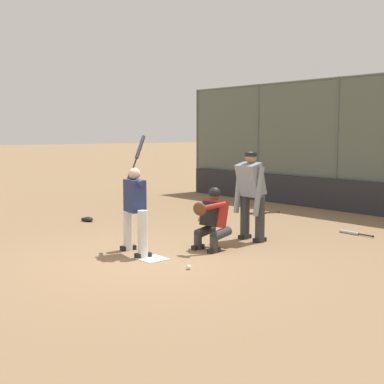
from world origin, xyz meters
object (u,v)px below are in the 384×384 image
at_px(umpire_home, 251,193).
at_px(baseball_loose, 189,267).
at_px(spare_bat_by_padding, 260,213).
at_px(catcher_behind_plate, 212,218).
at_px(fielding_glove_on_dirt, 88,219).
at_px(batter_at_plate, 135,207).
at_px(spare_bat_near_backstop, 352,233).

distance_m(umpire_home, baseball_loose, 2.69).
relative_size(spare_bat_by_padding, baseball_loose, 10.66).
xyz_separation_m(catcher_behind_plate, fielding_glove_on_dirt, (4.19, 0.20, -0.53)).
distance_m(batter_at_plate, fielding_glove_on_dirt, 3.79).
relative_size(catcher_behind_plate, fielding_glove_on_dirt, 3.69).
bearing_deg(baseball_loose, catcher_behind_plate, -56.05).
distance_m(umpire_home, spare_bat_by_padding, 3.60).
xyz_separation_m(umpire_home, fielding_glove_on_dirt, (4.08, 1.33, -0.88)).
xyz_separation_m(spare_bat_near_backstop, baseball_loose, (-0.02, 4.44, 0.00)).
bearing_deg(spare_bat_by_padding, fielding_glove_on_dirt, 2.83).
height_order(fielding_glove_on_dirt, baseball_loose, fielding_glove_on_dirt).
distance_m(catcher_behind_plate, umpire_home, 1.19).
xyz_separation_m(spare_bat_by_padding, fielding_glove_on_dirt, (1.85, 4.02, 0.02)).
bearing_deg(spare_bat_near_backstop, fielding_glove_on_dirt, 35.48).
bearing_deg(baseball_loose, umpire_home, -68.37).
distance_m(catcher_behind_plate, fielding_glove_on_dirt, 4.23).
bearing_deg(catcher_behind_plate, umpire_home, -90.62).
height_order(batter_at_plate, catcher_behind_plate, batter_at_plate).
relative_size(batter_at_plate, spare_bat_near_backstop, 2.53).
xyz_separation_m(spare_bat_near_backstop, spare_bat_by_padding, (3.14, -0.59, -0.00)).
bearing_deg(umpire_home, fielding_glove_on_dirt, 18.73).
bearing_deg(baseball_loose, batter_at_plate, 0.68).
bearing_deg(batter_at_plate, baseball_loose, -167.92).
xyz_separation_m(fielding_glove_on_dirt, baseball_loose, (-5.01, 1.02, -0.02)).
distance_m(umpire_home, fielding_glove_on_dirt, 4.38).
bearing_deg(batter_at_plate, umpire_home, -90.81).
xyz_separation_m(batter_at_plate, spare_bat_near_backstop, (-1.43, -4.46, -0.79)).
relative_size(batter_at_plate, umpire_home, 1.18).
relative_size(catcher_behind_plate, umpire_home, 0.65).
relative_size(umpire_home, spare_bat_near_backstop, 2.14).
height_order(spare_bat_near_backstop, fielding_glove_on_dirt, fielding_glove_on_dirt).
height_order(batter_at_plate, spare_bat_by_padding, batter_at_plate).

